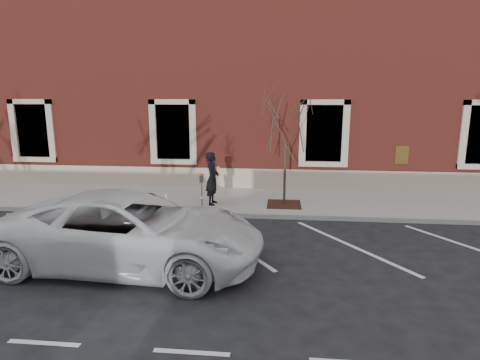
# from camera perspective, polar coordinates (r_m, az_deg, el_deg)

# --- Properties ---
(ground) EXTENTS (120.00, 120.00, 0.00)m
(ground) POSITION_cam_1_polar(r_m,az_deg,el_deg) (13.04, -0.26, -5.28)
(ground) COLOR #28282B
(ground) RESTS_ON ground
(sidewalk_near) EXTENTS (40.00, 3.50, 0.15)m
(sidewalk_near) POSITION_cam_1_polar(r_m,az_deg,el_deg) (14.69, 0.44, -2.97)
(sidewalk_near) COLOR #BAB6AE
(sidewalk_near) RESTS_ON ground
(curb_near) EXTENTS (40.00, 0.12, 0.15)m
(curb_near) POSITION_cam_1_polar(r_m,az_deg,el_deg) (12.97, -0.28, -5.03)
(curb_near) COLOR #9E9E99
(curb_near) RESTS_ON ground
(parking_stripes) EXTENTS (28.00, 4.40, 0.01)m
(parking_stripes) POSITION_cam_1_polar(r_m,az_deg,el_deg) (10.97, -1.46, -8.69)
(parking_stripes) COLOR silver
(parking_stripes) RESTS_ON ground
(building_civic) EXTENTS (40.00, 8.62, 8.00)m
(building_civic) POSITION_cam_1_polar(r_m,az_deg,el_deg) (20.16, 2.05, 12.39)
(building_civic) COLOR maroon
(building_civic) RESTS_ON ground
(man) EXTENTS (0.47, 0.69, 1.83)m
(man) POSITION_cam_1_polar(r_m,az_deg,el_deg) (13.80, -3.96, 0.23)
(man) COLOR black
(man) RESTS_ON sidewalk_near
(parking_meter) EXTENTS (0.11, 0.08, 1.20)m
(parking_meter) POSITION_cam_1_polar(r_m,az_deg,el_deg) (13.20, -5.49, -0.70)
(parking_meter) COLOR #595B60
(parking_meter) RESTS_ON sidewalk_near
(tree_grate) EXTENTS (1.15, 1.15, 0.03)m
(tree_grate) POSITION_cam_1_polar(r_m,az_deg,el_deg) (13.99, 6.28, -3.44)
(tree_grate) COLOR #3F2014
(tree_grate) RESTS_ON sidewalk_near
(sapling) EXTENTS (2.39, 2.39, 3.98)m
(sapling) POSITION_cam_1_polar(r_m,az_deg,el_deg) (13.51, 6.55, 7.94)
(sapling) COLOR #412F27
(sapling) RESTS_ON sidewalk_near
(white_truck) EXTENTS (6.25, 3.18, 1.69)m
(white_truck) POSITION_cam_1_polar(r_m,az_deg,el_deg) (9.57, -15.25, -6.94)
(white_truck) COLOR white
(white_truck) RESTS_ON ground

